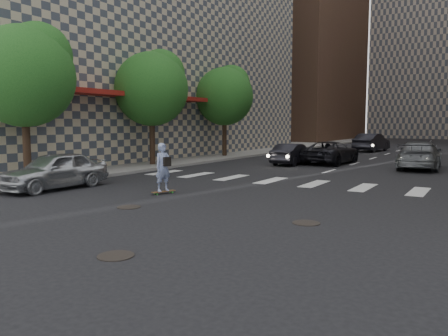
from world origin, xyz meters
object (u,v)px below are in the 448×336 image
(skateboarder, at_px, (163,167))
(traffic_car_a, at_px, (293,154))
(traffic_car_e, at_px, (372,142))
(tree_a, at_px, (27,72))
(tree_b, at_px, (154,86))
(traffic_car_c, at_px, (331,153))
(silver_sedan, at_px, (55,170))
(tree_c, at_px, (226,94))
(traffic_car_b, at_px, (420,155))

(skateboarder, xyz_separation_m, traffic_car_a, (-0.38, 12.80, -0.31))
(skateboarder, xyz_separation_m, traffic_car_e, (0.83, 28.03, -0.15))
(tree_a, height_order, skateboarder, tree_a)
(traffic_car_e, bearing_deg, traffic_car_a, 93.24)
(tree_b, bearing_deg, traffic_car_c, 41.24)
(skateboarder, xyz_separation_m, silver_sedan, (-4.27, -1.30, -0.23))
(tree_c, height_order, traffic_car_a, tree_c)
(tree_a, distance_m, tree_c, 16.00)
(tree_a, bearing_deg, skateboarder, 5.04)
(silver_sedan, xyz_separation_m, traffic_car_a, (3.89, 14.10, -0.08))
(tree_a, distance_m, skateboarder, 7.69)
(traffic_car_c, bearing_deg, tree_b, 45.01)
(traffic_car_a, bearing_deg, traffic_car_b, -169.36)
(tree_b, relative_size, silver_sedan, 1.56)
(silver_sedan, bearing_deg, tree_b, 106.98)
(silver_sedan, bearing_deg, traffic_car_c, 71.48)
(silver_sedan, relative_size, traffic_car_b, 0.81)
(silver_sedan, bearing_deg, tree_a, 165.16)
(skateboarder, height_order, silver_sedan, skateboarder)
(traffic_car_c, bearing_deg, traffic_car_a, 47.85)
(tree_c, distance_m, traffic_car_b, 13.95)
(tree_a, xyz_separation_m, skateboarder, (6.72, 0.59, -3.69))
(tree_b, relative_size, tree_c, 1.00)
(traffic_car_e, bearing_deg, skateboarder, 96.09)
(traffic_car_e, bearing_deg, traffic_car_b, 120.19)
(skateboarder, bearing_deg, traffic_car_a, 109.23)
(silver_sedan, distance_m, traffic_car_a, 14.63)
(tree_c, bearing_deg, traffic_car_e, 59.11)
(tree_c, bearing_deg, skateboarder, -66.43)
(tree_c, xyz_separation_m, skateboarder, (6.72, -15.41, -3.69))
(silver_sedan, bearing_deg, tree_c, 99.60)
(tree_b, height_order, silver_sedan, tree_b)
(traffic_car_b, relative_size, traffic_car_c, 1.04)
(tree_c, height_order, silver_sedan, tree_c)
(traffic_car_c, bearing_deg, traffic_car_b, 178.16)
(tree_b, xyz_separation_m, tree_c, (0.00, 8.00, 0.00))
(tree_b, relative_size, skateboarder, 3.63)
(traffic_car_b, bearing_deg, tree_c, -9.23)
(traffic_car_b, bearing_deg, traffic_car_e, -70.98)
(traffic_car_c, bearing_deg, tree_a, 65.49)
(traffic_car_c, xyz_separation_m, traffic_car_e, (-0.59, 13.48, 0.10))
(traffic_car_e, bearing_deg, silver_sedan, 87.93)
(skateboarder, height_order, traffic_car_a, skateboarder)
(tree_a, bearing_deg, tree_b, 90.00)
(skateboarder, distance_m, traffic_car_b, 15.52)
(silver_sedan, bearing_deg, traffic_car_b, 55.93)
(skateboarder, bearing_deg, traffic_car_e, 105.83)
(tree_a, xyz_separation_m, silver_sedan, (2.45, -0.71, -3.93))
(traffic_car_a, height_order, traffic_car_b, traffic_car_b)
(tree_a, distance_m, traffic_car_e, 29.86)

